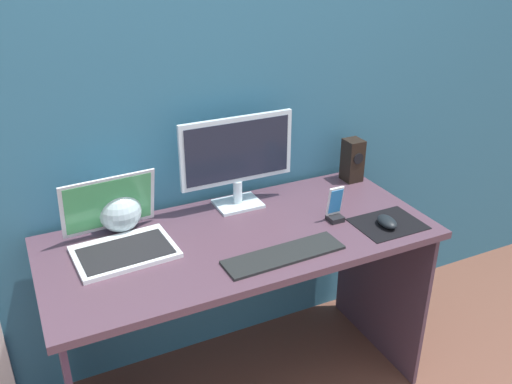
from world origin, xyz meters
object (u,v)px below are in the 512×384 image
object	(u,v)px
laptop	(119,235)
keyboard_external	(284,255)
speaker_right	(352,160)
mouse	(387,222)
fishbowl	(120,211)
monitor	(237,157)
phone_in_dock	(335,209)

from	to	relation	value
laptop	keyboard_external	xyz separation A→B (m)	(0.49, -0.30, -0.04)
speaker_right	laptop	distance (m)	1.06
speaker_right	mouse	distance (m)	0.43
laptop	fishbowl	world-z (taller)	laptop
monitor	mouse	bearing A→B (deg)	-43.01
fishbowl	mouse	world-z (taller)	fishbowl
monitor	fishbowl	bearing A→B (deg)	178.62
speaker_right	keyboard_external	world-z (taller)	speaker_right
monitor	mouse	distance (m)	0.62
speaker_right	keyboard_external	xyz separation A→B (m)	(-0.56, -0.42, -0.09)
fishbowl	keyboard_external	xyz separation A→B (m)	(0.45, -0.42, -0.07)
fishbowl	keyboard_external	distance (m)	0.62
phone_in_dock	speaker_right	bearing A→B (deg)	46.15
mouse	keyboard_external	bearing A→B (deg)	-171.80
laptop	phone_in_dock	xyz separation A→B (m)	(0.78, -0.16, -0.00)
speaker_right	keyboard_external	size ratio (longest dim) A/B	0.44
laptop	keyboard_external	world-z (taller)	laptop
monitor	keyboard_external	xyz separation A→B (m)	(-0.01, -0.41, -0.20)
monitor	fishbowl	xyz separation A→B (m)	(-0.47, 0.01, -0.13)
speaker_right	keyboard_external	bearing A→B (deg)	-143.29
speaker_right	phone_in_dock	xyz separation A→B (m)	(-0.27, -0.28, -0.05)
monitor	speaker_right	world-z (taller)	monitor
monitor	speaker_right	bearing A→B (deg)	0.90
laptop	mouse	distance (m)	0.97
fishbowl	phone_in_dock	size ratio (longest dim) A/B	1.14
keyboard_external	phone_in_dock	xyz separation A→B (m)	(0.29, 0.14, 0.04)
monitor	laptop	xyz separation A→B (m)	(-0.50, -0.12, -0.16)
keyboard_external	mouse	xyz separation A→B (m)	(0.44, 0.01, 0.02)
laptop	keyboard_external	distance (m)	0.57
keyboard_external	fishbowl	bearing A→B (deg)	135.23
speaker_right	phone_in_dock	world-z (taller)	speaker_right
speaker_right	fishbowl	world-z (taller)	speaker_right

